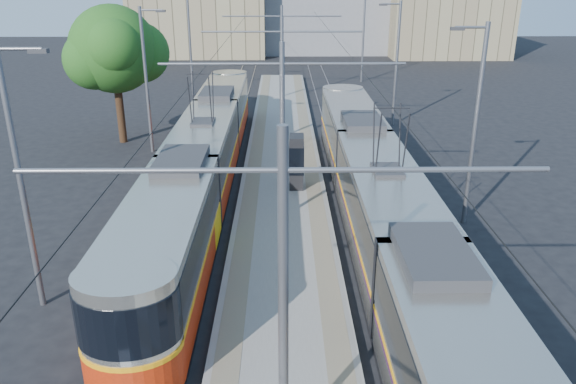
{
  "coord_description": "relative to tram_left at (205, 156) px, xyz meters",
  "views": [
    {
      "loc": [
        -0.01,
        -13.11,
        9.68
      ],
      "look_at": [
        0.21,
        7.43,
        1.6
      ],
      "focal_mm": 35.0,
      "sensor_mm": 36.0,
      "label": 1
    }
  ],
  "objects": [
    {
      "name": "shelter",
      "position": [
        4.25,
        -0.33,
        -0.11
      ],
      "size": [
        0.72,
        1.14,
        2.47
      ],
      "rotation": [
        0.0,
        0.0,
        -0.03
      ],
      "color": "black",
      "rests_on": "platform"
    },
    {
      "name": "tram_left",
      "position": [
        0.0,
        0.0,
        0.0
      ],
      "size": [
        2.43,
        29.42,
        5.5
      ],
      "color": "black",
      "rests_on": "ground"
    },
    {
      "name": "street_lamps",
      "position": [
        3.6,
        9.26,
        2.47
      ],
      "size": [
        15.18,
        38.22,
        8.0
      ],
      "color": "slate",
      "rests_on": "ground"
    },
    {
      "name": "rails",
      "position": [
        3.6,
        5.26,
        -1.69
      ],
      "size": [
        8.71,
        70.0,
        0.03
      ],
      "color": "gray",
      "rests_on": "ground"
    },
    {
      "name": "platform",
      "position": [
        3.6,
        5.26,
        -1.56
      ],
      "size": [
        4.0,
        50.0,
        0.3
      ],
      "primitive_type": "cube",
      "color": "gray",
      "rests_on": "ground"
    },
    {
      "name": "catenary",
      "position": [
        3.6,
        2.41,
        2.82
      ],
      "size": [
        9.2,
        70.0,
        7.0
      ],
      "color": "slate",
      "rests_on": "platform"
    },
    {
      "name": "ground",
      "position": [
        3.6,
        -11.74,
        -1.71
      ],
      "size": [
        160.0,
        160.0,
        0.0
      ],
      "primitive_type": "plane",
      "color": "black",
      "rests_on": "ground"
    },
    {
      "name": "tree",
      "position": [
        -5.78,
        8.49,
        3.73
      ],
      "size": [
        5.53,
        5.12,
        8.04
      ],
      "color": "#382314",
      "rests_on": "ground"
    },
    {
      "name": "tactile_strip_left",
      "position": [
        2.15,
        5.26,
        -1.4
      ],
      "size": [
        0.7,
        50.0,
        0.01
      ],
      "primitive_type": "cube",
      "color": "gray",
      "rests_on": "platform"
    },
    {
      "name": "tram_right",
      "position": [
        7.2,
        -6.71,
        0.15
      ],
      "size": [
        2.43,
        31.83,
        5.5
      ],
      "color": "black",
      "rests_on": "ground"
    },
    {
      "name": "tactile_strip_right",
      "position": [
        5.05,
        5.26,
        -1.4
      ],
      "size": [
        0.7,
        50.0,
        0.01
      ],
      "primitive_type": "cube",
      "color": "gray",
      "rests_on": "platform"
    },
    {
      "name": "building_right",
      "position": [
        23.6,
        46.26,
        3.48
      ],
      "size": [
        14.28,
        10.2,
        10.36
      ],
      "color": "gray",
      "rests_on": "ground"
    }
  ]
}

